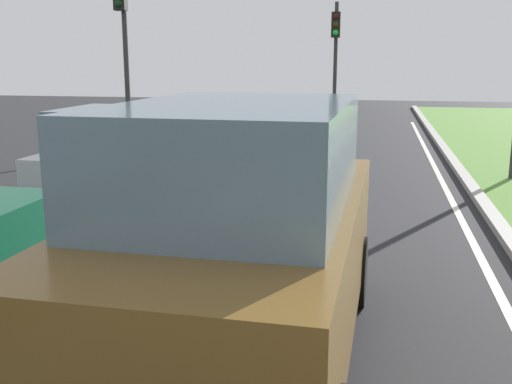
# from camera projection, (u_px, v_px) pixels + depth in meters

# --- Properties ---
(ground_plane) EXTENTS (60.00, 60.00, 0.00)m
(ground_plane) POSITION_uv_depth(u_px,v_px,m) (251.00, 207.00, 10.70)
(ground_plane) COLOR #262628
(lane_line_center) EXTENTS (0.12, 32.00, 0.01)m
(lane_line_center) POSITION_uv_depth(u_px,v_px,m) (214.00, 205.00, 10.84)
(lane_line_center) COLOR silver
(lane_line_center) RESTS_ON ground
(lane_line_right_edge) EXTENTS (0.12, 32.00, 0.01)m
(lane_line_right_edge) POSITION_uv_depth(u_px,v_px,m) (460.00, 217.00, 9.99)
(lane_line_right_edge) COLOR silver
(lane_line_right_edge) RESTS_ON ground
(curb_right) EXTENTS (0.24, 48.00, 0.12)m
(curb_right) POSITION_uv_depth(u_px,v_px,m) (492.00, 216.00, 9.88)
(curb_right) COLOR #9E9B93
(curb_right) RESTS_ON ground
(car_suv_ahead) EXTENTS (2.05, 4.54, 2.28)m
(car_suv_ahead) POSITION_uv_depth(u_px,v_px,m) (241.00, 237.00, 4.89)
(car_suv_ahead) COLOR brown
(car_suv_ahead) RESTS_ON ground
(car_hatchback_far) EXTENTS (1.78, 3.73, 1.78)m
(car_hatchback_far) POSITION_uv_depth(u_px,v_px,m) (114.00, 157.00, 10.68)
(car_hatchback_far) COLOR #B7BABF
(car_hatchback_far) RESTS_ON ground
(traffic_light_overhead_left) EXTENTS (0.32, 0.50, 5.16)m
(traffic_light_overhead_left) POSITION_uv_depth(u_px,v_px,m) (123.00, 29.00, 16.00)
(traffic_light_overhead_left) COLOR #2D2D2D
(traffic_light_overhead_left) RESTS_ON ground
(traffic_light_far_median) EXTENTS (0.32, 0.50, 4.65)m
(traffic_light_far_median) POSITION_uv_depth(u_px,v_px,m) (336.00, 46.00, 21.66)
(traffic_light_far_median) COLOR #2D2D2D
(traffic_light_far_median) RESTS_ON ground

